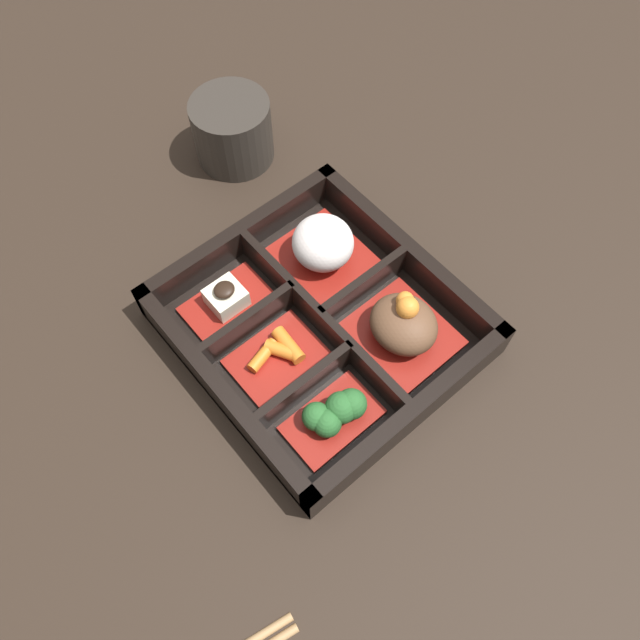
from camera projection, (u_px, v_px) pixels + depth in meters
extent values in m
plane|color=black|center=(320.00, 332.00, 0.61)|extent=(3.00, 3.00, 0.00)
cube|color=black|center=(320.00, 330.00, 0.61)|extent=(0.26, 0.24, 0.01)
cube|color=black|center=(222.00, 394.00, 0.56)|extent=(0.26, 0.01, 0.04)
cube|color=black|center=(407.00, 257.00, 0.63)|extent=(0.26, 0.01, 0.04)
cube|color=black|center=(242.00, 240.00, 0.64)|extent=(0.01, 0.24, 0.04)
cube|color=black|center=(411.00, 416.00, 0.55)|extent=(0.01, 0.24, 0.04)
cube|color=black|center=(320.00, 322.00, 0.59)|extent=(0.24, 0.01, 0.04)
cube|color=black|center=(249.00, 326.00, 0.59)|extent=(0.01, 0.11, 0.04)
cube|color=black|center=(305.00, 388.00, 0.56)|extent=(0.01, 0.11, 0.04)
cube|color=black|center=(362.00, 290.00, 0.61)|extent=(0.01, 0.11, 0.04)
cube|color=maroon|center=(323.00, 259.00, 0.64)|extent=(0.10, 0.09, 0.01)
ellipsoid|color=silver|center=(323.00, 243.00, 0.62)|extent=(0.06, 0.06, 0.05)
cube|color=maroon|center=(401.00, 335.00, 0.60)|extent=(0.10, 0.09, 0.01)
ellipsoid|color=brown|center=(404.00, 324.00, 0.58)|extent=(0.07, 0.06, 0.04)
sphere|color=orange|center=(405.00, 300.00, 0.57)|extent=(0.02, 0.02, 0.02)
sphere|color=orange|center=(408.00, 308.00, 0.56)|extent=(0.02, 0.02, 0.02)
cube|color=maroon|center=(228.00, 304.00, 0.61)|extent=(0.06, 0.09, 0.01)
cube|color=beige|center=(226.00, 297.00, 0.60)|extent=(0.03, 0.03, 0.02)
ellipsoid|color=black|center=(224.00, 290.00, 0.59)|extent=(0.02, 0.02, 0.01)
cube|color=maroon|center=(278.00, 360.00, 0.59)|extent=(0.06, 0.09, 0.01)
cylinder|color=orange|center=(278.00, 347.00, 0.58)|extent=(0.03, 0.03, 0.01)
cylinder|color=orange|center=(288.00, 345.00, 0.58)|extent=(0.04, 0.02, 0.01)
cylinder|color=orange|center=(263.00, 355.00, 0.58)|extent=(0.02, 0.04, 0.01)
cube|color=maroon|center=(332.00, 420.00, 0.56)|extent=(0.05, 0.09, 0.01)
sphere|color=#265B28|center=(316.00, 416.00, 0.54)|extent=(0.03, 0.03, 0.03)
sphere|color=#265B28|center=(341.00, 408.00, 0.54)|extent=(0.03, 0.03, 0.03)
sphere|color=#265B28|center=(351.00, 404.00, 0.55)|extent=(0.03, 0.03, 0.03)
sphere|color=#265B28|center=(327.00, 423.00, 0.54)|extent=(0.03, 0.03, 0.03)
cylinder|color=#2D2823|center=(233.00, 131.00, 0.69)|extent=(0.09, 0.09, 0.07)
cylinder|color=#597A38|center=(229.00, 108.00, 0.67)|extent=(0.07, 0.07, 0.01)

